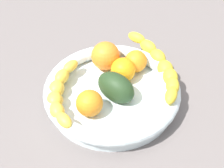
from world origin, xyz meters
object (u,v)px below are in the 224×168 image
(banana_draped_right, at_px, (60,93))
(orange_mid_left, at_px, (104,56))
(orange_rear, at_px, (89,103))
(banana_draped_left, at_px, (161,66))
(orange_mid_right, at_px, (136,61))
(avocado_dark, at_px, (116,87))
(fruit_bowl, at_px, (112,92))
(orange_front, at_px, (123,70))

(banana_draped_right, xyz_separation_m, orange_mid_left, (0.11, 0.10, 0.01))
(banana_draped_right, xyz_separation_m, orange_rear, (0.06, -0.04, 0.00))
(banana_draped_left, bearing_deg, banana_draped_right, -169.26)
(banana_draped_left, distance_m, orange_mid_left, 0.13)
(orange_mid_right, relative_size, avocado_dark, 0.58)
(fruit_bowl, distance_m, orange_rear, 0.07)
(orange_mid_right, bearing_deg, banana_draped_right, -157.77)
(fruit_bowl, relative_size, orange_front, 5.26)
(orange_mid_right, bearing_deg, banana_draped_left, -30.18)
(banana_draped_right, distance_m, orange_rear, 0.07)
(banana_draped_right, bearing_deg, fruit_bowl, 1.73)
(orange_front, bearing_deg, banana_draped_right, -162.28)
(avocado_dark, bearing_deg, fruit_bowl, 127.11)
(banana_draped_left, bearing_deg, fruit_bowl, -161.23)
(banana_draped_left, height_order, banana_draped_right, banana_draped_left)
(orange_front, distance_m, orange_mid_right, 0.04)
(orange_rear, bearing_deg, orange_front, 45.62)
(orange_front, distance_m, orange_mid_left, 0.06)
(orange_front, bearing_deg, orange_rear, -134.38)
(fruit_bowl, bearing_deg, banana_draped_left, 18.77)
(banana_draped_left, distance_m, banana_draped_right, 0.23)
(orange_rear, bearing_deg, avocado_dark, 30.82)
(fruit_bowl, relative_size, banana_draped_right, 1.46)
(banana_draped_right, bearing_deg, orange_front, 17.72)
(orange_mid_left, bearing_deg, orange_rear, -110.22)
(orange_mid_right, xyz_separation_m, orange_rear, (-0.12, -0.12, 0.00))
(fruit_bowl, relative_size, banana_draped_left, 1.16)
(banana_draped_left, relative_size, orange_rear, 4.58)
(orange_mid_right, distance_m, avocado_dark, 0.10)
(banana_draped_right, bearing_deg, banana_draped_left, 10.74)
(banana_draped_left, xyz_separation_m, banana_draped_right, (-0.23, -0.04, -0.01))
(banana_draped_right, xyz_separation_m, orange_front, (0.14, 0.05, 0.00))
(orange_mid_left, xyz_separation_m, avocado_dark, (0.01, -0.10, -0.01))
(orange_mid_right, bearing_deg, orange_rear, -136.49)
(avocado_dark, bearing_deg, banana_draped_right, 177.27)
(banana_draped_right, xyz_separation_m, avocado_dark, (0.12, -0.01, 0.00))
(orange_mid_left, bearing_deg, orange_mid_right, -17.47)
(banana_draped_left, distance_m, avocado_dark, 0.12)
(fruit_bowl, bearing_deg, orange_rear, -139.91)
(fruit_bowl, xyz_separation_m, avocado_dark, (0.01, -0.01, 0.02))
(banana_draped_left, relative_size, orange_mid_right, 4.86)
(banana_draped_right, distance_m, orange_mid_left, 0.15)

